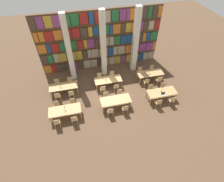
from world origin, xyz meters
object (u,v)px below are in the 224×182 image
at_px(desk_lamp_2, 60,84).
at_px(chair_4, 110,111).
at_px(laptop, 163,94).
at_px(chair_19, 112,75).
at_px(reading_table_1, 116,100).
at_px(chair_7, 120,94).
at_px(chair_8, 158,103).
at_px(chair_15, 70,81).
at_px(reading_table_0, 65,110).
at_px(chair_18, 116,87).
at_px(desk_lamp_4, 149,71).
at_px(chair_11, 163,87).
at_px(chair_2, 74,119).
at_px(desk_lamp_0, 64,108).
at_px(chair_0, 57,122).
at_px(reading_table_3, 64,87).
at_px(reading_table_5, 150,74).
at_px(chair_5, 106,97).
at_px(chair_3, 73,103).
at_px(chair_9, 151,89).
at_px(chair_16, 103,89).
at_px(chair_10, 172,100).
at_px(reading_table_4, 108,80).
at_px(reading_table_2, 162,93).
at_px(chair_1, 57,106).
at_px(chair_14, 71,94).
at_px(chair_13, 57,83).
at_px(pillar_right, 135,42).
at_px(desk_lamp_1, 162,89).
at_px(desk_lamp_3, 106,77).
at_px(chair_20, 146,82).
at_px(chair_12, 57,96).
at_px(chair_6, 125,109).
at_px(chair_23, 152,69).
at_px(chair_21, 140,71).
at_px(pillar_left, 69,50).
at_px(chair_17, 100,77).

bearing_deg(desk_lamp_2, chair_4, -42.80).
xyz_separation_m(laptop, chair_19, (-3.32, 3.55, -0.33)).
bearing_deg(reading_table_1, chair_4, -127.84).
xyz_separation_m(chair_7, chair_8, (2.69, -1.58, 0.00)).
bearing_deg(chair_15, reading_table_0, 80.76).
distance_m(chair_18, desk_lamp_4, 3.35).
relative_size(chair_8, chair_11, 1.00).
relative_size(chair_2, desk_lamp_0, 2.23).
bearing_deg(reading_table_1, chair_11, 9.74).
xyz_separation_m(chair_0, chair_2, (1.21, 0.00, 0.00)).
distance_m(reading_table_3, reading_table_5, 7.69).
distance_m(chair_0, reading_table_5, 8.96).
bearing_deg(chair_5, chair_3, 2.14).
distance_m(chair_9, chair_16, 4.03).
height_order(desk_lamp_0, chair_7, desk_lamp_0).
relative_size(desk_lamp_2, chair_16, 0.46).
bearing_deg(chair_8, chair_10, 0.00).
xyz_separation_m(chair_2, reading_table_5, (7.10, 3.33, 0.21)).
bearing_deg(reading_table_4, reading_table_1, -88.61).
relative_size(reading_table_2, chair_19, 2.61).
height_order(chair_1, chair_14, same).
bearing_deg(reading_table_3, chair_10, -21.85).
distance_m(chair_8, chair_13, 8.67).
bearing_deg(chair_1, chair_3, -180.00).
bearing_deg(pillar_right, desk_lamp_1, -77.32).
bearing_deg(desk_lamp_3, laptop, -34.17).
xyz_separation_m(chair_13, chair_20, (7.61, -1.60, 0.00)).
distance_m(chair_11, desk_lamp_1, 1.12).
bearing_deg(chair_8, desk_lamp_0, 174.40).
relative_size(chair_12, chair_14, 1.00).
bearing_deg(chair_6, desk_lamp_1, 13.69).
height_order(chair_4, chair_23, same).
distance_m(chair_19, chair_21, 2.72).
bearing_deg(chair_5, chair_1, 1.48).
relative_size(chair_0, chair_20, 1.00).
bearing_deg(desk_lamp_0, chair_21, 25.40).
relative_size(chair_15, chair_16, 1.00).
height_order(pillar_left, chair_14, pillar_left).
distance_m(reading_table_0, chair_10, 8.27).
bearing_deg(reading_table_2, laptop, -95.82).
distance_m(chair_7, reading_table_4, 1.80).
bearing_deg(chair_17, chair_18, 126.97).
bearing_deg(chair_20, desk_lamp_3, 167.52).
height_order(chair_17, desk_lamp_4, desk_lamp_4).
height_order(desk_lamp_0, chair_14, desk_lamp_0).
xyz_separation_m(desk_lamp_1, chair_19, (-3.32, 3.21, -0.62)).
distance_m(chair_6, chair_20, 3.61).
bearing_deg(chair_2, chair_7, 23.39).
relative_size(reading_table_0, chair_7, 2.61).
bearing_deg(chair_16, chair_7, -36.13).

